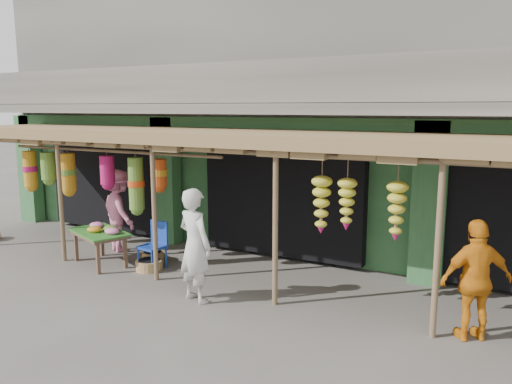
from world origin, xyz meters
The scene contains 10 objects.
ground centered at (0.00, 0.00, 0.00)m, with size 80.00×80.00×0.00m, color #514C47.
building centered at (0.00, 4.87, 3.37)m, with size 16.40×6.80×7.00m.
awning centered at (-0.15, 0.81, 2.58)m, with size 14.00×2.70×2.79m.
flower_table centered at (-3.12, 0.01, 0.67)m, with size 1.58×1.25×0.83m.
blue_chair centered at (-1.99, 0.37, 0.53)m, with size 0.50×0.51×0.95m.
basket_mid centered at (-2.00, 0.18, 0.10)m, with size 0.53×0.53×0.21m, color #9B7B45.
basket_right centered at (-2.33, 0.67, 0.10)m, with size 0.46×0.46×0.21m, color #A1874B.
person_front centered at (-0.25, -0.68, 0.96)m, with size 0.70×0.46×1.92m, color beige.
person_vendor centered at (4.00, 0.01, 0.86)m, with size 1.01×0.42×1.72m, color orange.
person_shopper centered at (-3.50, 0.95, 0.93)m, with size 1.20×0.69×1.86m, color pink.
Camera 1 is at (4.47, -7.24, 3.22)m, focal length 35.00 mm.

